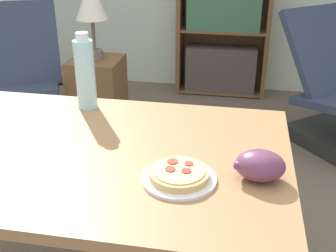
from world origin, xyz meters
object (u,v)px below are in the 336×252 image
Objects in this scene: grape_bunch at (260,165)px; bookshelf at (225,3)px; drink_bottle at (85,73)px; lounge_chair_near at (22,94)px; pizza_on_plate at (179,175)px; side_table at (98,97)px; table_lamp at (91,4)px.

grape_bunch is 0.09× the size of bookshelf.
drink_bottle reaches higher than lounge_chair_near.
pizza_on_plate is 0.38× the size of side_table.
drink_bottle is 0.58× the size of table_lamp.
table_lamp is (-0.79, -0.99, 0.13)m from bookshelf.
pizza_on_plate is at bearing -46.17° from drink_bottle.
table_lamp is (-1.05, 1.58, 0.15)m from grape_bunch.
grape_bunch is 1.91m from table_lamp.
bookshelf reaches higher than side_table.
table_lamp reaches higher than drink_bottle.
bookshelf is 1.28m from table_lamp.
drink_bottle is 0.53× the size of side_table.
pizza_on_plate is 0.41× the size of table_lamp.
side_table is at bearing 116.99° from pizza_on_plate.
side_table is at bearing -128.73° from bookshelf.
grape_bunch is 0.77m from drink_bottle.
drink_bottle is at bearing -100.40° from bookshelf.
table_lamp reaches higher than lounge_chair_near.
grape_bunch is (0.22, 0.05, 0.03)m from pizza_on_plate.
pizza_on_plate is 0.23m from grape_bunch.
table_lamp is at bearing -128.73° from bookshelf.
bookshelf is 2.99× the size of side_table.
side_table is (0.54, 0.07, -0.01)m from lounge_chair_near.
drink_bottle is 0.18× the size of bookshelf.
grape_bunch is at bearing -84.35° from bookshelf.
grape_bunch is 2.59m from bookshelf.
bookshelf is at bearing 51.27° from table_lamp.
bookshelf is at bearing 79.60° from drink_bottle.
bookshelf is (-0.25, 2.58, 0.01)m from grape_bunch.
table_lamp is at bearing 123.52° from grape_bunch.
grape_bunch is 0.49× the size of drink_bottle.
drink_bottle is 1.24m from table_lamp.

